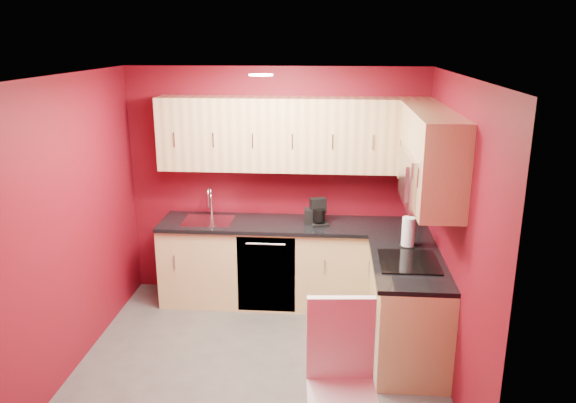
# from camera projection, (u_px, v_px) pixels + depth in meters

# --- Properties ---
(floor) EXTENTS (3.20, 3.20, 0.00)m
(floor) POSITION_uv_depth(u_px,v_px,m) (260.00, 361.00, 5.02)
(floor) COLOR #524F4D
(floor) RESTS_ON ground
(ceiling) EXTENTS (3.20, 3.20, 0.00)m
(ceiling) POSITION_uv_depth(u_px,v_px,m) (256.00, 75.00, 4.32)
(ceiling) COLOR white
(ceiling) RESTS_ON wall_back
(wall_back) EXTENTS (3.20, 0.00, 3.20)m
(wall_back) POSITION_uv_depth(u_px,v_px,m) (276.00, 184.00, 6.10)
(wall_back) COLOR #610917
(wall_back) RESTS_ON floor
(wall_front) EXTENTS (3.20, 0.00, 3.20)m
(wall_front) POSITION_uv_depth(u_px,v_px,m) (224.00, 314.00, 3.23)
(wall_front) COLOR #610917
(wall_front) RESTS_ON floor
(wall_left) EXTENTS (0.00, 3.00, 3.00)m
(wall_left) POSITION_uv_depth(u_px,v_px,m) (73.00, 224.00, 4.79)
(wall_left) COLOR #610917
(wall_left) RESTS_ON floor
(wall_right) EXTENTS (0.00, 3.00, 3.00)m
(wall_right) POSITION_uv_depth(u_px,v_px,m) (454.00, 234.00, 4.55)
(wall_right) COLOR #610917
(wall_right) RESTS_ON floor
(base_cabinets_back) EXTENTS (2.80, 0.60, 0.87)m
(base_cabinets_back) POSITION_uv_depth(u_px,v_px,m) (292.00, 264.00, 6.03)
(base_cabinets_back) COLOR #DABD7C
(base_cabinets_back) RESTS_ON floor
(base_cabinets_right) EXTENTS (0.60, 1.30, 0.87)m
(base_cabinets_right) POSITION_uv_depth(u_px,v_px,m) (407.00, 309.00, 5.04)
(base_cabinets_right) COLOR #DABD7C
(base_cabinets_right) RESTS_ON floor
(countertop_back) EXTENTS (2.80, 0.63, 0.04)m
(countertop_back) POSITION_uv_depth(u_px,v_px,m) (292.00, 225.00, 5.89)
(countertop_back) COLOR black
(countertop_back) RESTS_ON base_cabinets_back
(countertop_right) EXTENTS (0.63, 1.27, 0.04)m
(countertop_right) POSITION_uv_depth(u_px,v_px,m) (408.00, 263.00, 4.90)
(countertop_right) COLOR black
(countertop_right) RESTS_ON base_cabinets_right
(upper_cabinets_back) EXTENTS (2.80, 0.35, 0.75)m
(upper_cabinets_back) POSITION_uv_depth(u_px,v_px,m) (294.00, 134.00, 5.76)
(upper_cabinets_back) COLOR tan
(upper_cabinets_back) RESTS_ON wall_back
(upper_cabinets_right) EXTENTS (0.35, 1.55, 0.75)m
(upper_cabinets_right) POSITION_uv_depth(u_px,v_px,m) (429.00, 146.00, 4.80)
(upper_cabinets_right) COLOR tan
(upper_cabinets_right) RESTS_ON wall_right
(microwave) EXTENTS (0.42, 0.76, 0.42)m
(microwave) POSITION_uv_depth(u_px,v_px,m) (428.00, 179.00, 4.64)
(microwave) COLOR silver
(microwave) RESTS_ON upper_cabinets_right
(cooktop) EXTENTS (0.50, 0.55, 0.01)m
(cooktop) POSITION_uv_depth(u_px,v_px,m) (408.00, 262.00, 4.86)
(cooktop) COLOR black
(cooktop) RESTS_ON countertop_right
(sink) EXTENTS (0.52, 0.42, 0.35)m
(sink) POSITION_uv_depth(u_px,v_px,m) (208.00, 217.00, 5.96)
(sink) COLOR silver
(sink) RESTS_ON countertop_back
(dishwasher_front) EXTENTS (0.60, 0.02, 0.82)m
(dishwasher_front) POSITION_uv_depth(u_px,v_px,m) (266.00, 275.00, 5.77)
(dishwasher_front) COLOR black
(dishwasher_front) RESTS_ON base_cabinets_back
(downlight) EXTENTS (0.20, 0.20, 0.01)m
(downlight) POSITION_uv_depth(u_px,v_px,m) (261.00, 75.00, 4.61)
(downlight) COLOR white
(downlight) RESTS_ON ceiling
(coffee_maker) EXTENTS (0.22, 0.25, 0.27)m
(coffee_maker) POSITION_uv_depth(u_px,v_px,m) (319.00, 212.00, 5.80)
(coffee_maker) COLOR black
(coffee_maker) RESTS_ON countertop_back
(napkin_holder) EXTENTS (0.15, 0.15, 0.15)m
(napkin_holder) POSITION_uv_depth(u_px,v_px,m) (311.00, 216.00, 5.86)
(napkin_holder) COLOR black
(napkin_holder) RESTS_ON countertop_back
(paper_towel) EXTENTS (0.19, 0.19, 0.28)m
(paper_towel) POSITION_uv_depth(u_px,v_px,m) (408.00, 232.00, 5.19)
(paper_towel) COLOR silver
(paper_towel) RESTS_ON countertop_right
(dining_chair) EXTENTS (0.50, 0.52, 1.14)m
(dining_chair) POSITION_uv_depth(u_px,v_px,m) (342.00, 391.00, 3.66)
(dining_chair) COLOR white
(dining_chair) RESTS_ON floor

